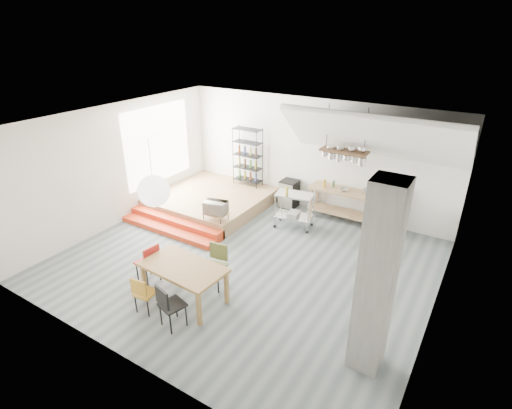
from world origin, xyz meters
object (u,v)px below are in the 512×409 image
Objects in this scene: dining_table at (183,270)px; mini_fridge at (289,194)px; stove at (393,216)px; rolling_cart at (294,206)px.

dining_table is 5.01m from mini_fridge.
stove is 5.67m from dining_table.
stove is at bearing -0.83° from mini_fridge.
dining_table is at bearing -86.58° from mini_fridge.
rolling_cart reaches higher than dining_table.
rolling_cart is at bearing 87.33° from dining_table.
stove reaches higher than dining_table.
mini_fridge is at bearing 113.38° from rolling_cart.
stove reaches higher than rolling_cart.
mini_fridge reaches higher than dining_table.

